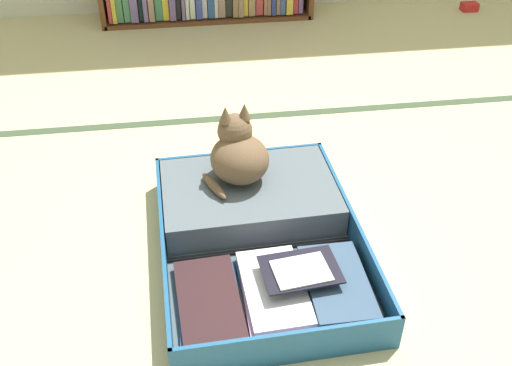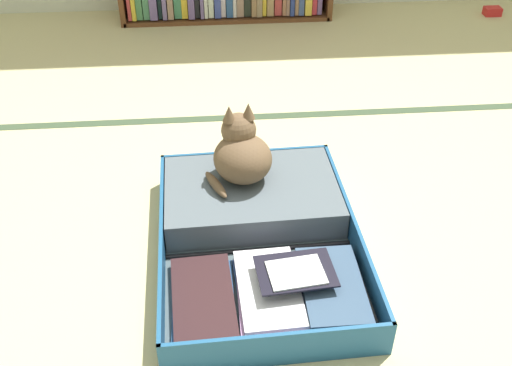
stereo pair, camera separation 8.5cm
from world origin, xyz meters
The scene contains 5 objects.
ground_plane centered at (0.00, 0.00, 0.00)m, with size 10.00×10.00×0.00m, color #C9BD86.
tatami_border centered at (0.00, 0.99, 0.00)m, with size 4.80×0.05×0.00m.
open_suitcase centered at (-0.09, 0.18, 0.05)m, with size 0.66×0.90×0.12m.
black_cat centered at (-0.13, 0.38, 0.22)m, with size 0.26×0.27×0.27m.
small_red_pouch centered at (1.54, 2.12, 0.02)m, with size 0.10×0.07×0.05m.
Camera 1 is at (-0.30, -1.32, 1.36)m, focal length 41.50 mm.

